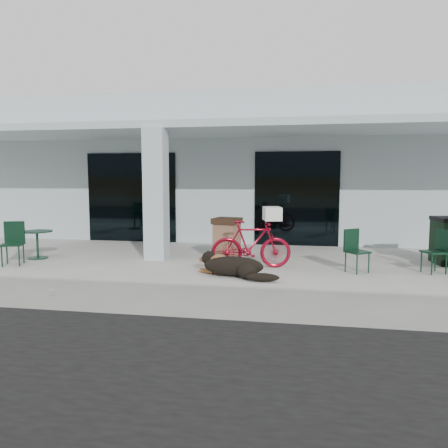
% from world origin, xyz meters
% --- Properties ---
extents(ground, '(80.00, 80.00, 0.00)m').
position_xyz_m(ground, '(0.00, 0.00, 0.00)').
color(ground, beige).
rests_on(ground, ground).
extents(building, '(22.00, 7.00, 4.50)m').
position_xyz_m(building, '(0.00, 8.50, 2.25)').
color(building, '#A9BABF').
rests_on(building, ground).
extents(storefront_glass_left, '(2.80, 0.06, 2.70)m').
position_xyz_m(storefront_glass_left, '(-3.20, 4.98, 1.35)').
color(storefront_glass_left, black).
rests_on(storefront_glass_left, ground).
extents(storefront_glass_right, '(2.40, 0.06, 2.70)m').
position_xyz_m(storefront_glass_right, '(1.80, 4.98, 1.35)').
color(storefront_glass_right, black).
rests_on(storefront_glass_right, ground).
extents(column, '(0.50, 0.50, 3.12)m').
position_xyz_m(column, '(-1.50, 2.30, 1.56)').
color(column, '#A9BABF').
rests_on(column, ground).
extents(overhang, '(22.00, 2.80, 0.18)m').
position_xyz_m(overhang, '(0.00, 3.60, 3.21)').
color(overhang, '#A9BABF').
rests_on(overhang, column).
extents(bicycle, '(1.80, 0.86, 1.04)m').
position_xyz_m(bicycle, '(0.88, 1.56, 0.52)').
color(bicycle, maroon).
rests_on(bicycle, ground).
extents(laundry_basket, '(0.46, 0.55, 0.29)m').
position_xyz_m(laundry_basket, '(1.32, 1.66, 1.19)').
color(laundry_basket, white).
rests_on(laundry_basket, bicycle).
extents(dog, '(1.44, 0.99, 0.46)m').
position_xyz_m(dog, '(0.63, 0.70, 0.23)').
color(dog, black).
rests_on(dog, ground).
extents(cup_near_dog, '(0.09, 0.09, 0.10)m').
position_xyz_m(cup_near_dog, '(-2.16, -1.23, 0.05)').
color(cup_near_dog, white).
rests_on(cup_near_dog, ground).
extents(cafe_table_near, '(0.86, 0.86, 0.68)m').
position_xyz_m(cafe_table_near, '(-4.36, 1.80, 0.34)').
color(cafe_table_near, '#133724').
rests_on(cafe_table_near, ground).
extents(cafe_chair_near, '(0.58, 0.60, 0.97)m').
position_xyz_m(cafe_chair_near, '(-4.41, 0.95, 0.49)').
color(cafe_chair_near, '#133724').
rests_on(cafe_chair_near, ground).
extents(cafe_chair_far_a, '(0.59, 0.60, 0.89)m').
position_xyz_m(cafe_chair_far_a, '(3.09, 1.50, 0.45)').
color(cafe_chair_far_a, '#133724').
rests_on(cafe_chair_far_a, ground).
extents(cafe_chair_far_b, '(0.57, 0.54, 0.90)m').
position_xyz_m(cafe_chair_far_b, '(4.63, 1.71, 0.45)').
color(cafe_chair_far_b, '#133724').
rests_on(cafe_chair_far_b, ground).
extents(trash_receptacle, '(0.71, 0.71, 1.00)m').
position_xyz_m(trash_receptacle, '(0.20, 2.44, 0.50)').
color(trash_receptacle, brown).
rests_on(trash_receptacle, ground).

